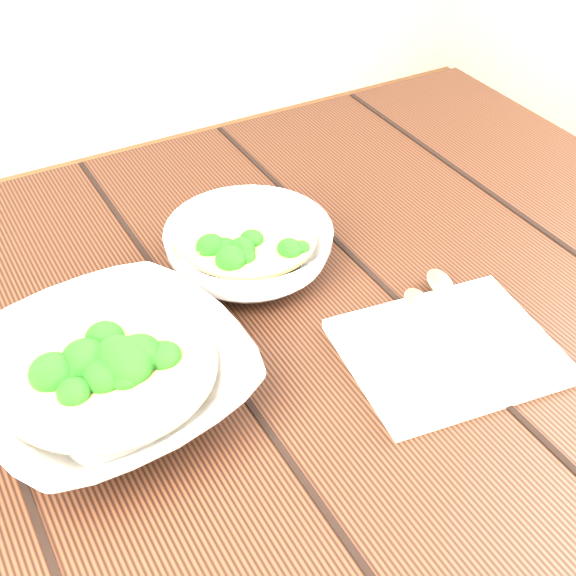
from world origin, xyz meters
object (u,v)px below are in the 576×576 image
Objects in this scene: table at (232,419)px; soup_bowl_back at (249,250)px; soup_bowl_front at (109,379)px; napkin at (449,350)px; trivet at (254,262)px.

soup_bowl_back reaches higher than table.
soup_bowl_front is 0.23m from soup_bowl_back.
soup_bowl_front reaches higher than table.
soup_bowl_front is (-0.13, -0.03, 0.15)m from table.
napkin is (0.11, -0.21, -0.02)m from soup_bowl_back.
soup_bowl_back is 0.23m from napkin.
table is 0.25m from napkin.
trivet is at bearing 47.84° from table.
soup_bowl_front is at bearing -149.53° from soup_bowl_back.
napkin reaches higher than table.
soup_bowl_back is 1.86× the size of trivet.
soup_bowl_back reaches higher than napkin.
napkin is at bearing -63.79° from trivet.
napkin is at bearing -17.22° from soup_bowl_front.
soup_bowl_front is 0.32m from napkin.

